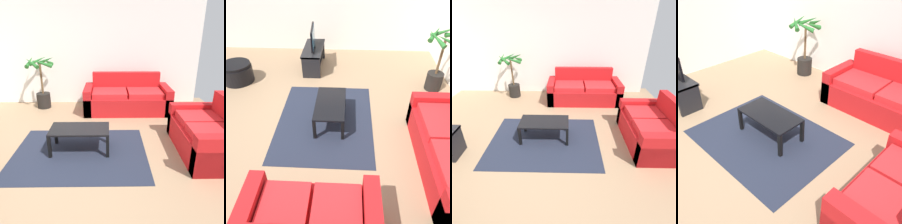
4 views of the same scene
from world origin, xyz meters
The scene contains 7 objects.
ground_plane centered at (0.00, 0.00, 0.00)m, with size 6.60×6.60×0.00m, color #937556.
wall_back centered at (0.00, 3.00, 1.35)m, with size 6.00×0.06×2.70m, color silver.
couch_main centered at (1.08, 2.28, 0.30)m, with size 2.04×0.90×0.90m.
couch_loveseat centered at (2.28, 0.36, 0.30)m, with size 0.90×1.49×0.90m.
coffee_table centered at (0.16, 0.42, 0.35)m, with size 0.97×0.51×0.41m.
area_rug centered at (0.16, 0.32, 0.00)m, with size 2.20×1.70×0.01m, color #1E2333.
potted_palm centered at (-1.03, 2.55, 0.57)m, with size 0.69×0.73×1.30m.
Camera 1 is at (0.64, -2.92, 2.00)m, focal length 35.84 mm.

